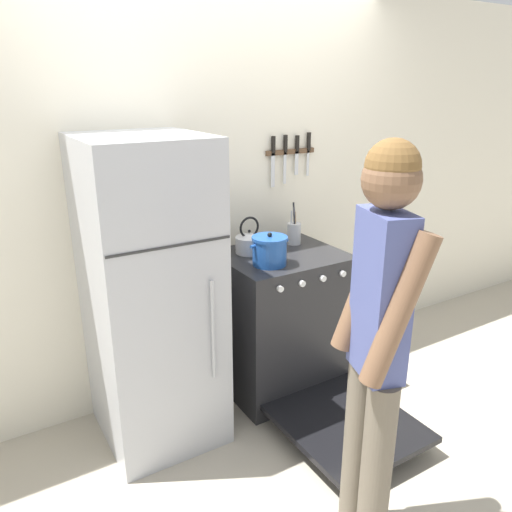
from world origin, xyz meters
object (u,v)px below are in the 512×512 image
refrigerator (151,296)px  person (377,339)px  dutch_oven_pot (270,251)px  stove_range (284,324)px  utensil_jar (294,233)px  tea_kettle (250,242)px

refrigerator → person: size_ratio=0.96×
dutch_oven_pot → person: person is taller
dutch_oven_pot → person: (-0.21, -1.11, -0.01)m
stove_range → utensil_jar: size_ratio=4.91×
refrigerator → person: person is taller
person → tea_kettle: bearing=7.8°
tea_kettle → utensil_jar: 0.35m
person → stove_range: bearing=-0.5°
stove_range → tea_kettle: tea_kettle is taller
refrigerator → utensil_jar: (1.06, 0.16, 0.16)m
refrigerator → stove_range: (0.87, -0.01, -0.39)m
refrigerator → stove_range: size_ratio=1.23×
refrigerator → stove_range: refrigerator is taller
utensil_jar → person: person is taller
refrigerator → tea_kettle: size_ratio=7.29×
dutch_oven_pot → person: 1.13m
refrigerator → tea_kettle: bearing=12.1°
dutch_oven_pot → refrigerator: bearing=171.9°
utensil_jar → refrigerator: bearing=-171.5°
refrigerator → tea_kettle: 0.74m
utensil_jar → stove_range: bearing=-137.7°
stove_range → person: (-0.38, -1.19, 0.55)m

